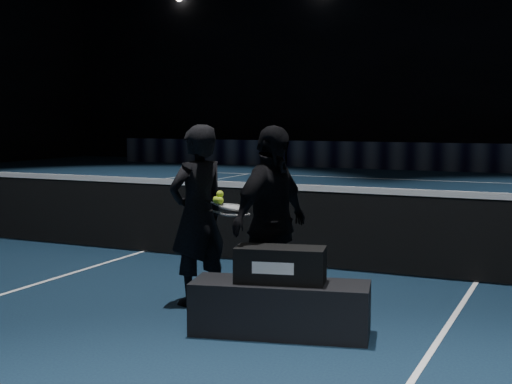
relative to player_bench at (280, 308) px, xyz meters
The scene contains 14 objects.
floor 3.84m from the player_bench, 139.90° to the left, with size 36.00×36.00×0.00m, color black.
wall_back 21.23m from the player_bench, 98.15° to the left, with size 30.00×30.00×0.00m, color black.
court_lines 3.84m from the player_bench, 139.90° to the left, with size 10.98×23.78×0.01m, color white, non-canonical shape.
net_mesh 3.84m from the player_bench, 139.90° to the left, with size 12.80×0.02×0.86m, color black.
net_tape 3.90m from the player_bench, 139.90° to the left, with size 12.80×0.03×0.07m, color white.
sponsor_backdrop 18.21m from the player_bench, 99.27° to the left, with size 22.00×0.15×0.90m, color black.
player_bench is the anchor object (origin of this frame).
racket_bag 0.35m from the player_bench, ahead, with size 0.70×0.30×0.28m, color black.
bag_signature 0.38m from the player_bench, 90.00° to the right, with size 0.33×0.00×0.09m, color white.
player_a 1.34m from the player_bench, 152.36° to the left, with size 0.60×0.39×1.65m, color black.
player_b 0.74m from the player_bench, 124.05° to the left, with size 0.97×0.40×1.65m, color black.
racket_lower 1.00m from the player_bench, 144.58° to the left, with size 0.68×0.22×0.03m, color black, non-canonical shape.
racket_upper 1.08m from the player_bench, 143.21° to the left, with size 0.68×0.22×0.03m, color black, non-canonical shape.
tennis_balls 1.23m from the player_bench, 148.54° to the left, with size 0.12×0.10×0.12m, color #BBE430, non-canonical shape.
Camera 1 is at (5.06, -7.56, 1.72)m, focal length 50.00 mm.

